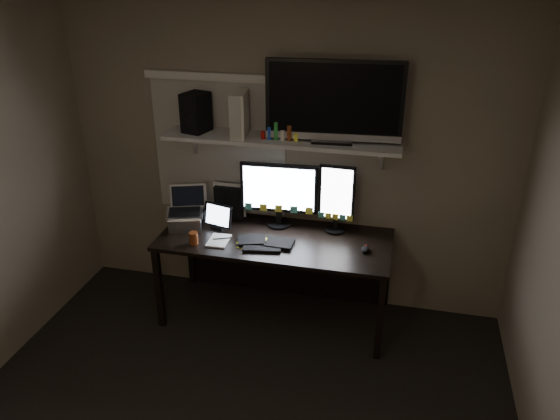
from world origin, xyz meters
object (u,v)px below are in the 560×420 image
(monitor_landscape, at_px, (279,194))
(monitor_portrait, at_px, (337,199))
(keyboard, at_px, (266,242))
(tv, at_px, (334,102))
(speaker, at_px, (196,112))
(mouse, at_px, (365,249))
(desk, at_px, (279,250))
(game_console, at_px, (241,114))
(laptop, at_px, (184,209))
(cup, at_px, (194,238))
(tablet, at_px, (218,216))

(monitor_landscape, relative_size, monitor_portrait, 1.10)
(monitor_landscape, bearing_deg, keyboard, -98.27)
(monitor_portrait, relative_size, tv, 0.57)
(tv, bearing_deg, monitor_portrait, 23.94)
(monitor_landscape, distance_m, tv, 0.88)
(monitor_portrait, height_order, speaker, speaker)
(mouse, height_order, tv, tv)
(desk, xyz_separation_m, keyboard, (-0.05, -0.23, 0.19))
(game_console, relative_size, speaker, 1.11)
(mouse, bearing_deg, game_console, 169.01)
(keyboard, distance_m, laptop, 0.72)
(desk, xyz_separation_m, tv, (0.39, 0.07, 1.22))
(cup, bearing_deg, speaker, 101.87)
(monitor_landscape, bearing_deg, speaker, 178.10)
(keyboard, bearing_deg, game_console, 122.77)
(monitor_portrait, xyz_separation_m, laptop, (-1.18, -0.22, -0.12))
(desk, distance_m, speaker, 1.27)
(tablet, bearing_deg, tv, 23.71)
(monitor_landscape, height_order, tablet, monitor_landscape)
(keyboard, height_order, game_console, game_console)
(mouse, xyz_separation_m, speaker, (-1.37, 0.26, 0.88))
(keyboard, height_order, tablet, tablet)
(mouse, bearing_deg, desk, 168.34)
(mouse, relative_size, laptop, 0.31)
(monitor_landscape, xyz_separation_m, tablet, (-0.46, -0.17, -0.16))
(speaker, bearing_deg, cup, -62.47)
(monitor_landscape, distance_m, monitor_portrait, 0.46)
(game_console, bearing_deg, monitor_landscape, -0.52)
(desk, relative_size, cup, 18.31)
(keyboard, relative_size, laptop, 1.34)
(laptop, bearing_deg, tv, -9.09)
(mouse, distance_m, cup, 1.29)
(monitor_landscape, relative_size, mouse, 6.14)
(tv, height_order, game_console, tv)
(monitor_portrait, distance_m, tv, 0.77)
(tablet, bearing_deg, game_console, 52.44)
(laptop, relative_size, tv, 0.33)
(desk, relative_size, mouse, 17.89)
(desk, distance_m, keyboard, 0.30)
(mouse, height_order, game_console, game_console)
(monitor_portrait, relative_size, cup, 5.73)
(mouse, distance_m, laptop, 1.46)
(cup, bearing_deg, monitor_landscape, 39.62)
(monitor_landscape, relative_size, cup, 6.29)
(tv, bearing_deg, laptop, -174.58)
(monitor_portrait, height_order, tv, tv)
(keyboard, relative_size, speaker, 1.45)
(monitor_landscape, bearing_deg, desk, -81.29)
(tablet, distance_m, laptop, 0.28)
(tablet, relative_size, speaker, 0.83)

